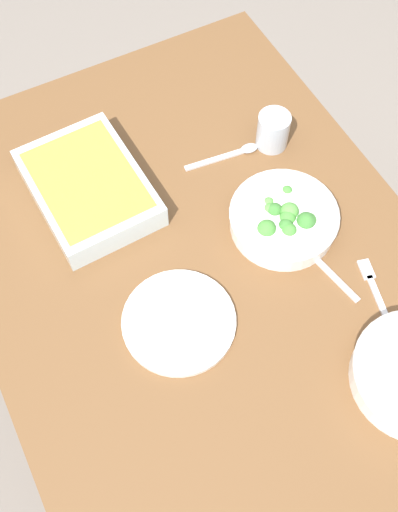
% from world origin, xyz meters
% --- Properties ---
extents(ground_plane, '(6.00, 6.00, 0.00)m').
position_xyz_m(ground_plane, '(0.00, 0.00, 0.00)').
color(ground_plane, slate).
extents(dining_table, '(1.20, 0.90, 0.74)m').
position_xyz_m(dining_table, '(0.00, 0.00, 0.65)').
color(dining_table, brown).
rests_on(dining_table, ground_plane).
extents(broccoli_bowl, '(0.23, 0.23, 0.07)m').
position_xyz_m(broccoli_bowl, '(-0.02, -0.19, 0.77)').
color(broccoli_bowl, white).
rests_on(broccoli_bowl, dining_table).
extents(baking_dish, '(0.31, 0.23, 0.06)m').
position_xyz_m(baking_dish, '(0.24, 0.14, 0.77)').
color(baking_dish, silver).
rests_on(baking_dish, dining_table).
extents(drink_cup, '(0.07, 0.07, 0.08)m').
position_xyz_m(drink_cup, '(0.19, -0.28, 0.78)').
color(drink_cup, '#B2BCC6').
rests_on(drink_cup, dining_table).
extents(side_plate, '(0.22, 0.22, 0.01)m').
position_xyz_m(side_plate, '(-0.11, 0.10, 0.75)').
color(side_plate, white).
rests_on(side_plate, dining_table).
extents(spoon_by_stew, '(0.15, 0.12, 0.01)m').
position_xyz_m(spoon_by_stew, '(-0.38, -0.20, 0.74)').
color(spoon_by_stew, silver).
rests_on(spoon_by_stew, dining_table).
extents(spoon_by_broccoli, '(0.18, 0.05, 0.01)m').
position_xyz_m(spoon_by_broccoli, '(-0.12, -0.21, 0.74)').
color(spoon_by_broccoli, silver).
rests_on(spoon_by_broccoli, dining_table).
extents(spoon_spare, '(0.04, 0.18, 0.01)m').
position_xyz_m(spoon_spare, '(0.20, -0.19, 0.74)').
color(spoon_spare, silver).
rests_on(spoon_spare, dining_table).
extents(fork_on_table, '(0.18, 0.06, 0.01)m').
position_xyz_m(fork_on_table, '(-0.24, -0.27, 0.74)').
color(fork_on_table, silver).
rests_on(fork_on_table, dining_table).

